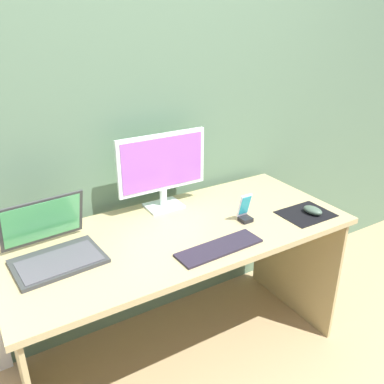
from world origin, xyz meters
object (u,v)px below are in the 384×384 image
Objects in this scene: monitor at (162,168)px; mouse at (313,210)px; phone_in_dock at (245,212)px; keyboard_external at (219,248)px; laptop at (53,247)px.

monitor reaches higher than mouse.
monitor is 3.42× the size of phone_in_dock.
monitor is 0.52m from keyboard_external.
mouse is 0.35m from phone_in_dock.
monitor is 4.69× the size of mouse.
laptop is 2.67× the size of phone_in_dock.
keyboard_external is at bearing -149.32° from phone_in_dock.
laptop is at bearing 152.15° from keyboard_external.
keyboard_external is at bearing -25.54° from laptop.
mouse is at bearing 0.38° from keyboard_external.
keyboard_external is (0.02, -0.48, -0.21)m from monitor.
mouse is (0.58, 0.03, 0.02)m from keyboard_external.
laptop is 3.67× the size of mouse.
laptop is at bearing 158.28° from mouse.
monitor is at bearing 133.52° from mouse.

